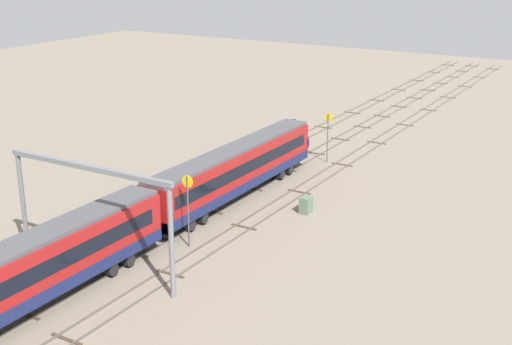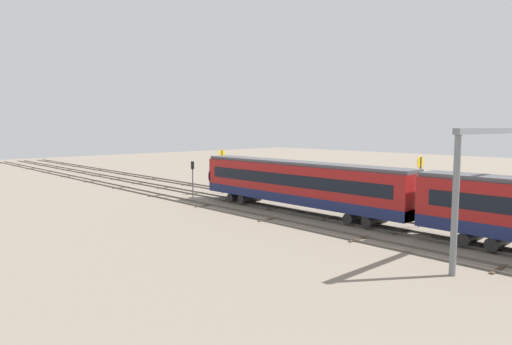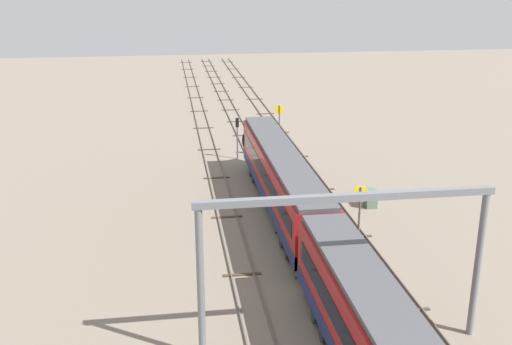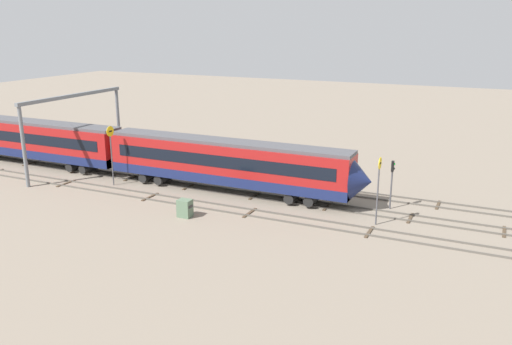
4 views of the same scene
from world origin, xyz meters
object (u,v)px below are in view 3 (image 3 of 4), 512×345
at_px(speed_sign_mid_trackside, 359,218).
at_px(overhead_gantry, 346,237).
at_px(relay_cabinet, 370,198).
at_px(signal_light_trackside_approach, 237,132).
at_px(speed_sign_near_foreground, 279,124).

bearing_deg(speed_sign_mid_trackside, overhead_gantry, 156.95).
relative_size(overhead_gantry, speed_sign_mid_trackside, 2.48).
relative_size(overhead_gantry, relay_cabinet, 9.90).
bearing_deg(relay_cabinet, signal_light_trackside_approach, 31.33).
height_order(overhead_gantry, signal_light_trackside_approach, overhead_gantry).
bearing_deg(signal_light_trackside_approach, speed_sign_mid_trackside, -170.28).
height_order(speed_sign_mid_trackside, relay_cabinet, speed_sign_mid_trackside).
bearing_deg(signal_light_trackside_approach, relay_cabinet, -148.67).
relative_size(signal_light_trackside_approach, relay_cabinet, 2.87).
bearing_deg(speed_sign_mid_trackside, relay_cabinet, -22.57).
relative_size(overhead_gantry, signal_light_trackside_approach, 3.45).
distance_m(speed_sign_mid_trackside, signal_light_trackside_approach, 26.29).
xyz_separation_m(overhead_gantry, speed_sign_near_foreground, (32.81, -2.85, -2.40)).
distance_m(speed_sign_near_foreground, signal_light_trackside_approach, 4.31).
bearing_deg(overhead_gantry, relay_cabinet, -22.76).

